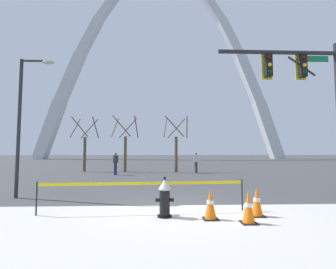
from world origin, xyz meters
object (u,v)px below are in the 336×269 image
at_px(street_lamp, 25,112).
at_px(pedestrian_walking_left, 115,163).
at_px(traffic_signal_gantry, 310,90).
at_px(monument_arch, 161,70).
at_px(fire_hydrant, 165,198).
at_px(traffic_cone_by_hydrant, 210,204).
at_px(pedestrian_standing_center, 196,162).
at_px(traffic_cone_mid_sidewalk, 257,202).
at_px(traffic_cone_curb_edge, 248,208).

relative_size(street_lamp, pedestrian_walking_left, 3.14).
xyz_separation_m(traffic_signal_gantry, monument_arch, (-5.40, 47.38, 16.93)).
distance_m(fire_hydrant, street_lamp, 6.24).
height_order(traffic_cone_by_hydrant, traffic_signal_gantry, traffic_signal_gantry).
bearing_deg(pedestrian_standing_center, street_lamp, -128.10).
distance_m(traffic_cone_mid_sidewalk, pedestrian_standing_center, 12.63).
relative_size(traffic_cone_curb_edge, traffic_signal_gantry, 0.12).
bearing_deg(traffic_signal_gantry, fire_hydrant, -151.72).
relative_size(traffic_cone_by_hydrant, traffic_cone_curb_edge, 1.00).
xyz_separation_m(traffic_cone_by_hydrant, traffic_cone_mid_sidewalk, (1.23, 0.24, 0.00)).
distance_m(monument_arch, pedestrian_walking_left, 44.25).
xyz_separation_m(traffic_cone_curb_edge, traffic_signal_gantry, (3.99, 3.78, 3.71)).
bearing_deg(street_lamp, pedestrian_walking_left, 78.24).
bearing_deg(street_lamp, traffic_signal_gantry, 2.26).
relative_size(pedestrian_walking_left, pedestrian_standing_center, 1.00).
height_order(traffic_cone_by_hydrant, pedestrian_walking_left, pedestrian_walking_left).
xyz_separation_m(traffic_cone_mid_sidewalk, pedestrian_walking_left, (-5.52, 11.36, 0.46)).
relative_size(traffic_cone_mid_sidewalk, traffic_signal_gantry, 0.12).
xyz_separation_m(traffic_cone_by_hydrant, traffic_signal_gantry, (4.78, 3.43, 3.71)).
bearing_deg(traffic_cone_mid_sidewalk, traffic_signal_gantry, 41.94).
bearing_deg(street_lamp, traffic_cone_mid_sidewalk, -20.70).
xyz_separation_m(fire_hydrant, traffic_cone_curb_edge, (1.89, -0.62, -0.11)).
bearing_deg(pedestrian_walking_left, traffic_cone_mid_sidewalk, -64.09).
distance_m(traffic_signal_gantry, pedestrian_walking_left, 12.63).
bearing_deg(pedestrian_standing_center, traffic_cone_by_hydrant, -97.30).
height_order(traffic_cone_mid_sidewalk, pedestrian_walking_left, pedestrian_walking_left).
bearing_deg(fire_hydrant, traffic_cone_mid_sidewalk, -0.74).
xyz_separation_m(traffic_cone_mid_sidewalk, traffic_cone_curb_edge, (-0.44, -0.59, 0.00)).
xyz_separation_m(traffic_signal_gantry, pedestrian_standing_center, (-3.13, 9.42, -3.25)).
distance_m(street_lamp, pedestrian_walking_left, 9.06).
bearing_deg(fire_hydrant, street_lamp, 151.29).
relative_size(traffic_signal_gantry, pedestrian_standing_center, 3.77).
distance_m(traffic_cone_curb_edge, pedestrian_walking_left, 13.00).
distance_m(traffic_signal_gantry, pedestrian_standing_center, 10.45).
bearing_deg(pedestrian_standing_center, traffic_cone_curb_edge, -93.69).
bearing_deg(monument_arch, traffic_signal_gantry, -83.49).
xyz_separation_m(traffic_cone_by_hydrant, pedestrian_standing_center, (1.65, 12.85, 0.46)).
xyz_separation_m(traffic_signal_gantry, street_lamp, (-10.86, -0.43, -1.03)).
xyz_separation_m(fire_hydrant, monument_arch, (0.47, 50.53, 20.53)).
height_order(traffic_signal_gantry, pedestrian_walking_left, traffic_signal_gantry).
xyz_separation_m(traffic_cone_mid_sidewalk, pedestrian_standing_center, (0.42, 12.61, 0.46)).
xyz_separation_m(pedestrian_walking_left, pedestrian_standing_center, (5.93, 1.25, 0.00)).
relative_size(traffic_cone_by_hydrant, traffic_cone_mid_sidewalk, 1.00).
bearing_deg(monument_arch, pedestrian_standing_center, -86.58).
xyz_separation_m(traffic_cone_by_hydrant, monument_arch, (-0.62, 50.80, 20.64)).
relative_size(traffic_cone_by_hydrant, street_lamp, 0.15).
bearing_deg(pedestrian_walking_left, traffic_cone_curb_edge, -66.97).
xyz_separation_m(traffic_cone_curb_edge, pedestrian_walking_left, (-5.08, 11.95, 0.46)).
height_order(traffic_cone_by_hydrant, traffic_cone_curb_edge, same).
bearing_deg(traffic_cone_by_hydrant, street_lamp, 153.73).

